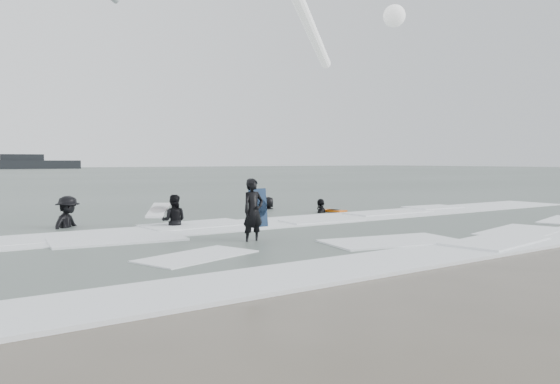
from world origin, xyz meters
TOP-DOWN VIEW (x-y plane):
  - ground at (0.00, 0.00)m, footprint 320.00×320.00m
  - surfer_centre at (-2.12, 3.03)m, footprint 0.63×0.45m
  - surfer_wading at (-2.54, 6.89)m, footprint 0.96×0.89m
  - surfer_breaker at (-5.21, 8.39)m, footprint 1.34×1.30m
  - surfer_right_near at (3.87, 7.95)m, footprint 1.07×0.94m
  - surfer_right_far at (3.02, 10.33)m, footprint 0.99×0.85m
  - surf_foam at (0.00, 3.70)m, footprint 30.03×9.06m
  - bodyboards at (-0.12, 6.10)m, footprint 8.14×5.19m
  - vessel_horizon at (12.98, 134.58)m, footprint 26.03×4.65m
  - airshow_jet at (25.70, 43.03)m, footprint 36.25×34.22m

SIDE VIEW (x-z plane):
  - ground at x=0.00m, z-range 0.00..0.00m
  - surfer_centre at x=-2.12m, z-range -0.81..0.81m
  - surfer_wading at x=-2.54m, z-range -0.78..0.78m
  - surfer_breaker at x=-5.21m, z-range -0.92..0.92m
  - surfer_right_near at x=3.87m, z-range -0.86..0.86m
  - surfer_right_far at x=3.02m, z-range -0.85..0.85m
  - surf_foam at x=0.00m, z-range 0.00..0.08m
  - bodyboards at x=-0.12m, z-range -0.13..1.12m
  - vessel_horizon at x=12.98m, z-range -0.45..3.09m
  - airshow_jet at x=25.70m, z-range 15.44..23.36m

